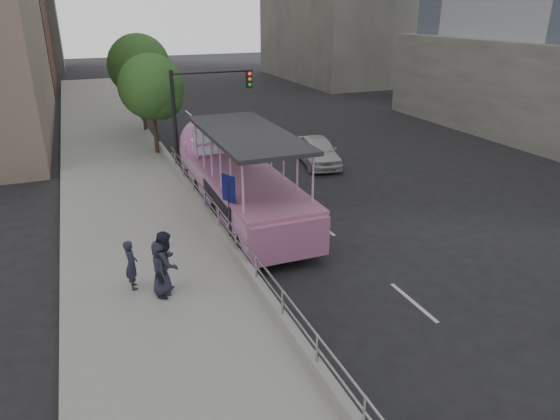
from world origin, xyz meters
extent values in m
plane|color=black|center=(0.00, 0.00, 0.00)|extent=(160.00, 160.00, 0.00)
cube|color=gray|center=(-5.75, 10.00, 0.15)|extent=(5.50, 80.00, 0.30)
cube|color=#A1A09B|center=(-3.12, 2.00, 0.48)|extent=(0.24, 30.00, 0.36)
cylinder|color=#B0AFB4|center=(-3.12, -6.00, 1.01)|extent=(0.07, 0.07, 0.70)
cylinder|color=#B0AFB4|center=(-3.12, -4.00, 1.01)|extent=(0.07, 0.07, 0.70)
cylinder|color=#B0AFB4|center=(-3.12, -2.00, 1.01)|extent=(0.07, 0.07, 0.70)
cylinder|color=#B0AFB4|center=(-3.12, 0.00, 1.01)|extent=(0.07, 0.07, 0.70)
cylinder|color=#B0AFB4|center=(-3.12, 2.00, 1.01)|extent=(0.07, 0.07, 0.70)
cylinder|color=#B0AFB4|center=(-3.12, 4.00, 1.01)|extent=(0.07, 0.07, 0.70)
cylinder|color=#B0AFB4|center=(-3.12, 6.00, 1.01)|extent=(0.07, 0.07, 0.70)
cylinder|color=#B0AFB4|center=(-3.12, 8.00, 1.01)|extent=(0.07, 0.07, 0.70)
cylinder|color=#B0AFB4|center=(-3.12, 10.00, 1.01)|extent=(0.07, 0.07, 0.70)
cylinder|color=#B0AFB4|center=(-3.12, 12.00, 1.01)|extent=(0.07, 0.07, 0.70)
cylinder|color=#B0AFB4|center=(-3.12, 2.00, 1.01)|extent=(0.06, 22.00, 0.06)
cylinder|color=#B0AFB4|center=(-3.12, 2.00, 1.34)|extent=(0.06, 22.00, 0.06)
cylinder|color=black|center=(-2.79, 2.42, 0.48)|extent=(0.38, 0.97, 0.96)
cylinder|color=black|center=(-0.44, 2.41, 0.48)|extent=(0.38, 0.97, 0.96)
cylinder|color=black|center=(-2.78, 5.42, 0.48)|extent=(0.38, 0.97, 0.96)
cylinder|color=black|center=(-0.42, 5.41, 0.48)|extent=(0.38, 0.97, 0.96)
cylinder|color=black|center=(-2.76, 8.41, 0.48)|extent=(0.38, 0.97, 0.96)
cylinder|color=black|center=(-0.41, 8.40, 0.48)|extent=(0.38, 0.97, 0.96)
cube|color=#DF8DD1|center=(-1.60, 5.62, 1.10)|extent=(2.72, 8.79, 1.34)
cube|color=#DF8DD1|center=(-1.58, 10.76, 1.37)|extent=(2.63, 2.29, 1.67)
cylinder|color=#DF8DD1|center=(-1.57, 11.67, 1.69)|extent=(2.52, 0.76, 2.52)
cube|color=#9A5A7F|center=(-1.62, 1.07, 1.10)|extent=(2.68, 0.39, 1.34)
cube|color=#9A5A7F|center=(-1.60, 5.62, 1.83)|extent=(2.85, 9.11, 0.13)
cube|color=#28272A|center=(-1.60, 5.20, 3.63)|extent=(2.87, 7.08, 0.15)
cube|color=gray|center=(-1.58, 8.89, 2.48)|extent=(2.46, 0.23, 1.12)
cube|color=#DF8DD1|center=(-1.58, 9.37, 2.16)|extent=(2.36, 1.08, 0.54)
imported|color=beige|center=(4.45, 11.40, 0.75)|extent=(2.59, 4.67, 1.51)
imported|color=#222432|center=(-6.46, 1.39, 1.06)|extent=(0.40, 0.58, 1.52)
imported|color=#222432|center=(-5.54, 0.73, 1.26)|extent=(1.08, 1.16, 1.92)
imported|color=#222432|center=(-5.71, 0.75, 1.14)|extent=(0.62, 0.87, 1.67)
cylinder|color=#232326|center=(-3.00, 3.00, 1.30)|extent=(0.08, 0.08, 2.60)
cube|color=#0D0F5C|center=(-3.00, 3.00, 2.39)|extent=(0.29, 0.59, 0.94)
cube|color=beige|center=(-2.97, 3.00, 2.39)|extent=(0.18, 0.38, 0.57)
cylinder|color=#232326|center=(-2.90, 12.50, 2.60)|extent=(0.18, 0.18, 5.20)
cylinder|color=#232326|center=(-0.90, 12.50, 5.00)|extent=(4.20, 0.12, 0.12)
cube|color=#232326|center=(1.00, 12.50, 4.55)|extent=(0.28, 0.22, 0.85)
sphere|color=red|center=(1.00, 12.37, 4.85)|extent=(0.16, 0.16, 0.16)
cylinder|color=#3E2C1C|center=(-3.40, 16.00, 1.54)|extent=(0.22, 0.22, 3.08)
sphere|color=#2E5622|center=(-3.40, 16.00, 3.96)|extent=(3.52, 3.52, 3.52)
sphere|color=#2E5622|center=(-3.00, 15.70, 3.41)|extent=(2.42, 2.42, 2.42)
cylinder|color=#3E2C1C|center=(-3.20, 22.00, 1.74)|extent=(0.22, 0.22, 3.47)
sphere|color=#2E5622|center=(-3.20, 22.00, 4.46)|extent=(3.97, 3.97, 3.97)
sphere|color=#2E5622|center=(-2.80, 21.70, 3.84)|extent=(2.73, 2.73, 2.73)
camera|label=1|loc=(-7.26, -12.03, 7.97)|focal=32.00mm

